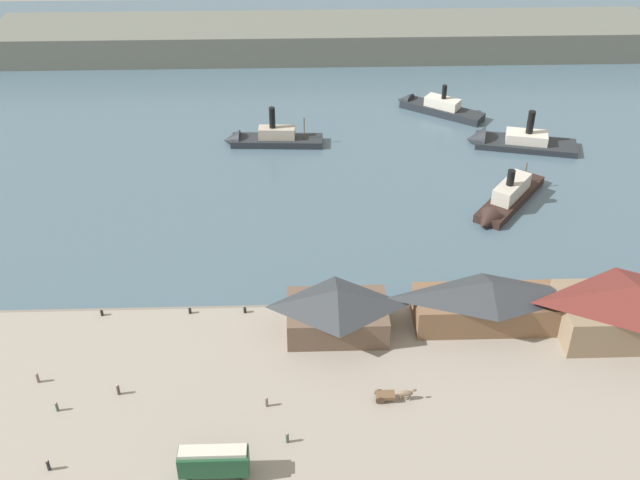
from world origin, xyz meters
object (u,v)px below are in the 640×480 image
(ferry_moored_west, at_px, (505,201))
(ferry_near_quay, at_px, (433,106))
(mooring_post_east, at_px, (102,313))
(mooring_post_center_west, at_px, (245,310))
(pedestrian_standing_center, at_px, (38,378))
(pedestrian_near_west_shed, at_px, (118,390))
(pedestrian_by_tram, at_px, (267,402))
(pedestrian_at_waters_edge, at_px, (48,465))
(mooring_post_center_east, at_px, (190,311))
(ferry_departing_north, at_px, (509,141))
(pedestrian_near_cart, at_px, (287,438))
(horse_cart, at_px, (393,395))
(ferry_shed_east_terminal, at_px, (337,310))
(street_tram, at_px, (214,461))
(pedestrian_walking_east, at_px, (57,407))
(ferry_approaching_west, at_px, (265,139))
(ferry_shed_central_terminal, at_px, (489,302))
(ferry_shed_west_terminal, at_px, (633,309))

(ferry_moored_west, xyz_separation_m, ferry_near_quay, (-6.79, 43.33, -0.17))
(mooring_post_east, height_order, mooring_post_center_west, same)
(pedestrian_standing_center, xyz_separation_m, ferry_moored_west, (74.67, 45.10, -0.45))
(pedestrian_near_west_shed, relative_size, mooring_post_east, 1.93)
(pedestrian_by_tram, relative_size, pedestrian_at_waters_edge, 0.93)
(mooring_post_center_east, relative_size, ferry_moored_west, 0.04)
(ferry_near_quay, bearing_deg, pedestrian_by_tram, -111.32)
(pedestrian_near_west_shed, xyz_separation_m, ferry_departing_north, (70.01, 73.20, -0.88))
(pedestrian_near_cart, bearing_deg, ferry_near_quay, 71.29)
(horse_cart, xyz_separation_m, pedestrian_near_cart, (-13.99, -6.81, -0.19))
(horse_cart, distance_m, ferry_departing_north, 82.47)
(horse_cart, distance_m, pedestrian_near_west_shed, 36.65)
(pedestrian_by_tram, xyz_separation_m, ferry_departing_north, (50.16, 76.00, -0.82))
(mooring_post_center_west, bearing_deg, ferry_near_quay, 61.48)
(ferry_shed_east_terminal, xyz_separation_m, pedestrian_by_tram, (-10.00, -15.14, -2.95))
(street_tram, bearing_deg, pedestrian_near_west_shed, 135.39)
(street_tram, height_order, pedestrian_walking_east, street_tram)
(pedestrian_standing_center, height_order, ferry_approaching_west, ferry_approaching_west)
(pedestrian_standing_center, xyz_separation_m, mooring_post_center_east, (19.09, 14.13, -0.31))
(ferry_shed_east_terminal, distance_m, mooring_post_center_east, 22.82)
(pedestrian_walking_east, xyz_separation_m, pedestrian_near_cart, (30.03, -6.24, 0.04))
(street_tram, distance_m, pedestrian_standing_center, 30.28)
(ferry_shed_central_terminal, xyz_separation_m, ferry_near_quay, (4.15, 77.79, -3.67))
(ferry_shed_west_terminal, relative_size, ferry_moored_west, 1.02)
(pedestrian_by_tram, bearing_deg, ferry_shed_west_terminal, 14.06)
(mooring_post_east, bearing_deg, ferry_approaching_west, 68.62)
(ferry_shed_east_terminal, bearing_deg, pedestrian_near_cart, -108.80)
(pedestrian_by_tram, relative_size, pedestrian_near_cart, 0.98)
(ferry_shed_central_terminal, xyz_separation_m, street_tram, (-38.37, -27.08, -1.22))
(ferry_shed_west_terminal, height_order, pedestrian_near_cart, ferry_shed_west_terminal)
(mooring_post_east, bearing_deg, ferry_shed_east_terminal, -6.98)
(ferry_approaching_west, bearing_deg, mooring_post_center_west, -91.40)
(ferry_shed_central_terminal, relative_size, pedestrian_near_cart, 13.83)
(pedestrian_by_tram, bearing_deg, pedestrian_near_west_shed, 171.98)
(pedestrian_walking_east, relative_size, pedestrian_standing_center, 0.92)
(pedestrian_near_west_shed, distance_m, ferry_moored_west, 79.28)
(ferry_shed_west_terminal, relative_size, mooring_post_east, 24.04)
(pedestrian_walking_east, xyz_separation_m, mooring_post_east, (1.85, 19.44, -0.24))
(ferry_moored_west, bearing_deg, pedestrian_standing_center, -148.87)
(pedestrian_at_waters_edge, distance_m, ferry_departing_north, 114.47)
(horse_cart, distance_m, pedestrian_walking_east, 44.03)
(ferry_shed_central_terminal, bearing_deg, mooring_post_east, 176.64)
(ferry_shed_central_terminal, relative_size, pedestrian_by_tram, 14.11)
(horse_cart, bearing_deg, ferry_moored_west, 61.86)
(pedestrian_walking_east, bearing_deg, ferry_departing_north, 44.44)
(pedestrian_near_cart, height_order, pedestrian_standing_center, pedestrian_standing_center)
(street_tram, relative_size, ferry_moored_west, 0.39)
(pedestrian_near_cart, bearing_deg, pedestrian_standing_center, 161.09)
(pedestrian_near_cart, height_order, pedestrian_at_waters_edge, pedestrian_at_waters_edge)
(ferry_shed_central_terminal, height_order, pedestrian_walking_east, ferry_shed_central_terminal)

